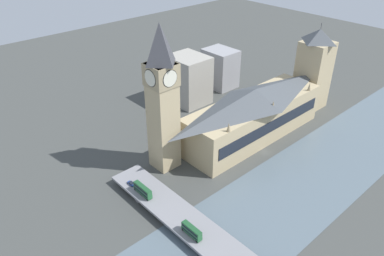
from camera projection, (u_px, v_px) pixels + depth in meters
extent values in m
plane|color=#424442|center=(265.00, 152.00, 214.53)|extent=(600.00, 600.00, 0.00)
cube|color=slate|center=(312.00, 176.00, 195.05)|extent=(48.99, 360.00, 0.30)
cube|color=tan|center=(253.00, 119.00, 223.77)|extent=(27.54, 95.34, 23.66)
cube|color=black|center=(272.00, 126.00, 214.31)|extent=(0.40, 87.71, 7.10)
pyramid|color=#474C51|center=(255.00, 95.00, 215.72)|extent=(26.99, 93.43, 7.84)
cone|color=#9E8966|center=(309.00, 87.00, 229.23)|extent=(2.20, 2.20, 5.00)
cone|color=#9E8966|center=(273.00, 105.00, 208.32)|extent=(2.20, 2.20, 5.00)
cone|color=#9E8966|center=(229.00, 127.00, 187.40)|extent=(2.20, 2.20, 5.00)
cube|color=tan|center=(163.00, 118.00, 189.47)|extent=(12.41, 12.41, 58.31)
cube|color=tan|center=(161.00, 75.00, 177.42)|extent=(13.16, 13.16, 11.17)
cylinder|color=black|center=(170.00, 78.00, 173.36)|extent=(0.50, 8.59, 8.59)
cylinder|color=silver|center=(170.00, 79.00, 173.28)|extent=(0.62, 7.95, 7.95)
cylinder|color=black|center=(153.00, 71.00, 181.48)|extent=(0.50, 8.59, 8.59)
cylinder|color=silver|center=(153.00, 71.00, 181.56)|extent=(0.62, 7.95, 7.95)
cylinder|color=black|center=(172.00, 71.00, 181.10)|extent=(8.59, 0.50, 8.59)
cylinder|color=silver|center=(172.00, 71.00, 181.18)|extent=(7.95, 0.62, 7.95)
cylinder|color=black|center=(150.00, 78.00, 173.73)|extent=(8.59, 0.50, 8.59)
cylinder|color=silver|center=(150.00, 78.00, 173.66)|extent=(7.95, 0.62, 7.95)
pyramid|color=#424247|center=(160.00, 43.00, 169.63)|extent=(12.66, 12.66, 19.30)
cube|color=tan|center=(313.00, 75.00, 253.24)|extent=(18.54, 18.54, 46.03)
pyramid|color=#474C51|center=(320.00, 35.00, 239.33)|extent=(18.54, 18.54, 8.34)
cylinder|color=#333338|center=(321.00, 26.00, 236.18)|extent=(0.30, 0.30, 4.00)
cube|color=slate|center=(214.00, 248.00, 152.71)|extent=(3.00, 13.71, 2.97)
cube|color=slate|center=(148.00, 193.00, 181.67)|extent=(3.00, 13.71, 2.97)
cube|color=gray|center=(214.00, 244.00, 151.65)|extent=(129.98, 16.12, 1.20)
cube|color=#235B33|center=(192.00, 233.00, 154.24)|extent=(10.32, 2.50, 1.90)
cube|color=black|center=(192.00, 232.00, 154.05)|extent=(9.29, 2.56, 0.84)
cube|color=#235B33|center=(192.00, 229.00, 153.19)|extent=(10.12, 2.50, 2.23)
cube|color=black|center=(192.00, 229.00, 153.13)|extent=(9.29, 2.56, 1.07)
cube|color=#1E4E2B|center=(192.00, 227.00, 152.58)|extent=(10.01, 2.38, 0.16)
cylinder|color=black|center=(187.00, 227.00, 158.09)|extent=(1.05, 0.28, 1.05)
cylinder|color=black|center=(183.00, 230.00, 156.77)|extent=(1.05, 0.28, 1.05)
cylinder|color=black|center=(201.00, 239.00, 152.65)|extent=(1.05, 0.28, 1.05)
cylinder|color=black|center=(197.00, 241.00, 151.33)|extent=(1.05, 0.28, 1.05)
cube|color=#235B33|center=(143.00, 192.00, 176.27)|extent=(11.70, 2.54, 1.96)
cube|color=black|center=(143.00, 191.00, 176.07)|extent=(10.53, 2.60, 0.86)
cube|color=#235B33|center=(143.00, 188.00, 175.18)|extent=(11.47, 2.54, 2.30)
cube|color=black|center=(143.00, 188.00, 175.13)|extent=(10.53, 2.60, 1.10)
cube|color=#1E4E2B|center=(142.00, 186.00, 174.56)|extent=(11.35, 2.41, 0.16)
cylinder|color=black|center=(139.00, 187.00, 180.58)|extent=(1.06, 0.28, 1.06)
cylinder|color=black|center=(135.00, 189.00, 179.24)|extent=(1.06, 0.28, 1.06)
cylinder|color=black|center=(151.00, 197.00, 174.27)|extent=(1.06, 0.28, 1.06)
cylinder|color=black|center=(147.00, 200.00, 172.93)|extent=(1.06, 0.28, 1.06)
cube|color=navy|center=(131.00, 184.00, 182.82)|extent=(4.51, 1.85, 0.62)
cube|color=black|center=(131.00, 183.00, 182.44)|extent=(2.34, 1.67, 0.54)
cylinder|color=black|center=(130.00, 182.00, 184.59)|extent=(0.60, 0.22, 0.60)
cylinder|color=black|center=(128.00, 183.00, 183.62)|extent=(0.60, 0.22, 0.60)
cylinder|color=black|center=(135.00, 185.00, 182.26)|extent=(0.60, 0.22, 0.60)
cylinder|color=black|center=(132.00, 187.00, 181.29)|extent=(0.60, 0.22, 0.60)
cube|color=#A39E93|center=(188.00, 80.00, 261.74)|extent=(26.73, 23.18, 33.87)
cube|color=#939399|center=(220.00, 68.00, 286.41)|extent=(24.00, 19.41, 29.08)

